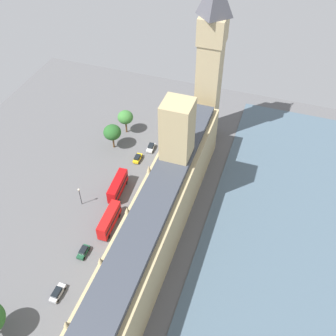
# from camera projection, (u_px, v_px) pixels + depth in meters

# --- Properties ---
(ground_plane) EXTENTS (146.71, 146.71, 0.00)m
(ground_plane) POSITION_uv_depth(u_px,v_px,m) (152.00, 233.00, 104.22)
(ground_plane) COLOR #565659
(river_thames) EXTENTS (42.96, 132.04, 0.25)m
(river_thames) POSITION_uv_depth(u_px,v_px,m) (283.00, 269.00, 96.33)
(river_thames) COLOR #475B6B
(river_thames) RESTS_ON ground
(parliament_building) EXTENTS (11.05, 76.71, 32.55)m
(parliament_building) POSITION_uv_depth(u_px,v_px,m) (161.00, 208.00, 98.46)
(parliament_building) COLOR tan
(parliament_building) RESTS_ON ground
(clock_tower) EXTENTS (7.80, 7.80, 52.28)m
(clock_tower) POSITION_uv_depth(u_px,v_px,m) (210.00, 60.00, 115.45)
(clock_tower) COLOR tan
(clock_tower) RESTS_ON ground
(car_white_trailing) EXTENTS (2.17, 4.31, 1.74)m
(car_white_trailing) POSITION_uv_depth(u_px,v_px,m) (151.00, 147.00, 127.52)
(car_white_trailing) COLOR silver
(car_white_trailing) RESTS_ON ground
(car_yellow_cab_corner) EXTENTS (1.90, 4.29, 1.74)m
(car_yellow_cab_corner) POSITION_uv_depth(u_px,v_px,m) (138.00, 158.00, 123.84)
(car_yellow_cab_corner) COLOR gold
(car_yellow_cab_corner) RESTS_ON ground
(double_decker_bus_opposite_hall) EXTENTS (3.23, 10.64, 4.75)m
(double_decker_bus_opposite_hall) POSITION_uv_depth(u_px,v_px,m) (118.00, 186.00, 112.83)
(double_decker_bus_opposite_hall) COLOR #B20C0F
(double_decker_bus_opposite_hall) RESTS_ON ground
(double_decker_bus_by_river_gate) EXTENTS (2.95, 10.58, 4.75)m
(double_decker_bus_by_river_gate) POSITION_uv_depth(u_px,v_px,m) (109.00, 220.00, 104.04)
(double_decker_bus_by_river_gate) COLOR red
(double_decker_bus_by_river_gate) RESTS_ON ground
(car_dark_green_far_end) EXTENTS (1.88, 4.19, 1.74)m
(car_dark_green_far_end) POSITION_uv_depth(u_px,v_px,m) (83.00, 252.00, 99.05)
(car_dark_green_far_end) COLOR #19472D
(car_dark_green_far_end) RESTS_ON ground
(car_silver_leading) EXTENTS (1.91, 4.79, 1.74)m
(car_silver_leading) POSITION_uv_depth(u_px,v_px,m) (57.00, 293.00, 91.02)
(car_silver_leading) COLOR #B7B7BC
(car_silver_leading) RESTS_ON ground
(plane_tree_midblock) EXTENTS (5.61, 5.61, 8.50)m
(plane_tree_midblock) POSITION_uv_depth(u_px,v_px,m) (112.00, 132.00, 124.74)
(plane_tree_midblock) COLOR brown
(plane_tree_midblock) RESTS_ON ground
(plane_tree_kerbside) EXTENTS (5.12, 5.12, 8.33)m
(plane_tree_kerbside) POSITION_uv_depth(u_px,v_px,m) (125.00, 117.00, 130.35)
(plane_tree_kerbside) COLOR brown
(plane_tree_kerbside) RESTS_ON ground
(street_lamp_slot_10) EXTENTS (0.56, 0.56, 6.16)m
(street_lamp_slot_10) POSITION_uv_depth(u_px,v_px,m) (80.00, 194.00, 108.47)
(street_lamp_slot_10) COLOR black
(street_lamp_slot_10) RESTS_ON ground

